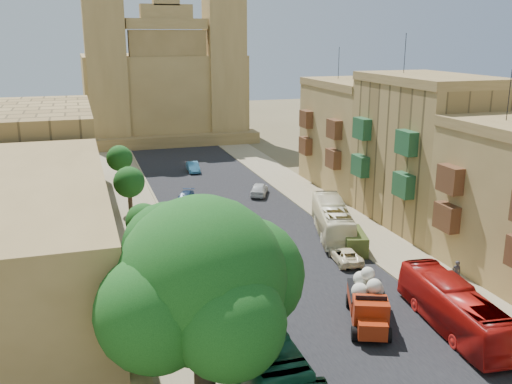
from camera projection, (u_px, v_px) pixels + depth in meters
road_surface at (243, 222)px, 54.42m from camera, size 14.00×140.00×0.01m
sidewalk_east at (334, 213)px, 57.17m from camera, size 5.00×140.00×0.01m
sidewalk_west at (143, 232)px, 51.68m from camera, size 5.00×140.00×0.01m
kerb_east at (311, 214)px, 56.43m from camera, size 0.25×140.00×0.12m
kerb_west at (170, 228)px, 52.38m from camera, size 0.25×140.00×0.12m
townhouse_c at (424, 151)px, 52.60m from camera, size 9.00×14.00×17.40m
townhouse_d at (354, 134)px, 65.67m from camera, size 9.00×14.00×15.90m
west_wall at (117, 268)px, 41.37m from camera, size 1.00×40.00×1.80m
west_building_low at (29, 242)px, 37.07m from camera, size 10.00×28.00×8.40m
west_building_mid at (45, 154)px, 60.77m from camera, size 10.00×22.00×10.00m
church at (163, 82)px, 96.60m from camera, size 28.00×22.50×36.30m
ficus_tree at (204, 285)px, 26.17m from camera, size 10.34×9.51×10.34m
street_tree_a at (167, 279)px, 34.15m from camera, size 3.03×3.03×4.66m
street_tree_b at (144, 221)px, 45.23m from camera, size 2.86×2.86×4.39m
street_tree_c at (129, 182)px, 56.20m from camera, size 3.10×3.10×4.77m
street_tree_d at (120, 158)px, 67.25m from camera, size 3.07×3.07×4.72m
red_truck at (368, 301)px, 34.88m from camera, size 4.08×6.06×3.35m
olive_pickup at (353, 242)px, 46.89m from camera, size 2.74×4.32×1.65m
bus_green_north at (252, 342)px, 30.04m from camera, size 2.70×11.44×3.18m
bus_red_east at (454, 308)px, 34.11m from camera, size 3.43×10.46×2.86m
bus_cream_east at (332, 219)px, 50.50m from camera, size 5.39×10.84×2.95m
car_blue_a at (240, 270)px, 41.70m from camera, size 1.95×3.75×1.22m
car_white_a at (207, 213)px, 55.00m from camera, size 2.59×4.15×1.29m
car_cream at (345, 255)px, 44.65m from camera, size 2.40×4.33×1.15m
car_dkblue at (185, 197)px, 60.72m from camera, size 2.83×4.02×1.08m
car_white_b at (259, 189)px, 63.23m from camera, size 3.29×4.52×1.43m
car_blue_b at (193, 167)px, 74.12m from camera, size 1.56×3.98×1.29m
pedestrian_a at (456, 273)px, 40.52m from camera, size 0.74×0.58×1.80m
pedestrian_c at (442, 294)px, 37.22m from camera, size 0.45×1.05×1.79m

